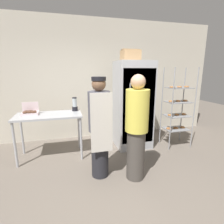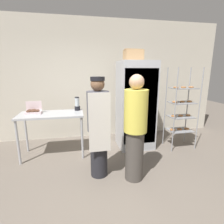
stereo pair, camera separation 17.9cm
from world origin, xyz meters
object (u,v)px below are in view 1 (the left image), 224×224
(blender_pitcher, at_px, (75,105))
(person_customer, at_px, (137,128))
(baking_rack, at_px, (177,109))
(donut_box, at_px, (30,112))
(refrigerator, at_px, (133,105))
(person_baker, at_px, (100,127))
(cardboard_storage_box, at_px, (130,55))

(blender_pitcher, height_order, person_customer, person_customer)
(baking_rack, relative_size, donut_box, 5.94)
(baking_rack, relative_size, person_customer, 1.07)
(donut_box, relative_size, blender_pitcher, 1.05)
(refrigerator, bearing_deg, person_baker, -133.24)
(blender_pitcher, xyz_separation_m, person_baker, (0.31, -1.09, -0.16))
(baking_rack, bearing_deg, cardboard_storage_box, 165.76)
(cardboard_storage_box, bearing_deg, donut_box, -177.52)
(baking_rack, bearing_deg, blender_pitcher, 171.73)
(person_customer, bearing_deg, cardboard_storage_box, 74.75)
(blender_pitcher, relative_size, person_baker, 0.18)
(refrigerator, relative_size, donut_box, 6.38)
(person_baker, height_order, person_customer, person_customer)
(blender_pitcher, distance_m, cardboard_storage_box, 1.55)
(donut_box, relative_size, cardboard_storage_box, 0.79)
(baking_rack, xyz_separation_m, blender_pitcher, (-2.23, 0.32, 0.13))
(person_baker, distance_m, person_customer, 0.57)
(donut_box, height_order, cardboard_storage_box, cardboard_storage_box)
(blender_pitcher, distance_m, person_baker, 1.14)
(cardboard_storage_box, xyz_separation_m, person_baker, (-0.87, -1.03, -1.17))
(donut_box, height_order, person_baker, person_baker)
(baking_rack, bearing_deg, person_baker, -158.38)
(refrigerator, distance_m, baking_rack, 1.00)
(person_baker, xyz_separation_m, person_customer, (0.53, -0.21, 0.00))
(refrigerator, distance_m, donut_box, 2.11)
(donut_box, height_order, blender_pitcher, blender_pitcher)
(person_baker, bearing_deg, refrigerator, 46.76)
(baking_rack, relative_size, blender_pitcher, 6.21)
(blender_pitcher, bearing_deg, donut_box, -170.16)
(cardboard_storage_box, bearing_deg, refrigerator, -13.07)
(refrigerator, relative_size, person_customer, 1.15)
(baking_rack, xyz_separation_m, person_baker, (-1.92, -0.76, -0.03))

